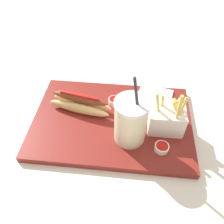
{
  "coord_description": "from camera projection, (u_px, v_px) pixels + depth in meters",
  "views": [
    {
      "loc": [
        0.05,
        -0.44,
        0.52
      ],
      "look_at": [
        0.0,
        0.0,
        0.05
      ],
      "focal_mm": 37.18,
      "sensor_mm": 36.0,
      "label": 1
    }
  ],
  "objects": [
    {
      "name": "ground_plane",
      "position": [
        112.0,
        126.0,
        0.69
      ],
      "size": [
        2.4,
        2.4,
        0.02
      ],
      "primitive_type": "cube",
      "color": "silver"
    },
    {
      "name": "food_tray",
      "position": [
        112.0,
        121.0,
        0.67
      ],
      "size": [
        0.45,
        0.31,
        0.02
      ],
      "primitive_type": "cube",
      "color": "maroon",
      "rests_on": "ground_plane"
    },
    {
      "name": "soda_cup",
      "position": [
        131.0,
        121.0,
        0.57
      ],
      "size": [
        0.09,
        0.09,
        0.2
      ],
      "color": "beige",
      "rests_on": "food_tray"
    },
    {
      "name": "fries_basket",
      "position": [
        166.0,
        118.0,
        0.62
      ],
      "size": [
        0.09,
        0.07,
        0.14
      ],
      "color": "white",
      "rests_on": "food_tray"
    },
    {
      "name": "hot_dog_1",
      "position": [
        80.0,
        103.0,
        0.67
      ],
      "size": [
        0.19,
        0.09,
        0.06
      ],
      "color": "#DBB775",
      "rests_on": "food_tray"
    },
    {
      "name": "ketchup_cup_1",
      "position": [
        113.0,
        101.0,
        0.7
      ],
      "size": [
        0.04,
        0.04,
        0.02
      ],
      "color": "white",
      "rests_on": "food_tray"
    },
    {
      "name": "ketchup_cup_2",
      "position": [
        162.0,
        147.0,
        0.59
      ],
      "size": [
        0.04,
        0.04,
        0.02
      ],
      "color": "white",
      "rests_on": "food_tray"
    },
    {
      "name": "napkin_stack",
      "position": [
        153.0,
        101.0,
        0.71
      ],
      "size": [
        0.13,
        0.15,
        0.01
      ],
      "primitive_type": "cube",
      "rotation": [
        0.0,
        0.0,
        -0.23
      ],
      "color": "white",
      "rests_on": "food_tray"
    }
  ]
}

